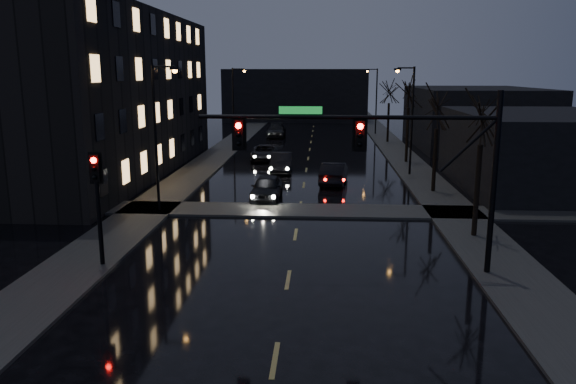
# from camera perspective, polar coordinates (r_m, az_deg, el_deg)

# --- Properties ---
(sidewalk_left) EXTENTS (3.00, 140.00, 0.12)m
(sidewalk_left) POSITION_cam_1_polar(r_m,az_deg,el_deg) (48.43, -8.14, 3.01)
(sidewalk_left) COLOR #2D2D2B
(sidewalk_left) RESTS_ON ground
(sidewalk_right) EXTENTS (3.00, 140.00, 0.12)m
(sidewalk_right) POSITION_cam_1_polar(r_m,az_deg,el_deg) (48.01, 12.18, 2.78)
(sidewalk_right) COLOR #2D2D2B
(sidewalk_right) RESTS_ON ground
(sidewalk_cross) EXTENTS (40.00, 3.00, 0.12)m
(sidewalk_cross) POSITION_cam_1_polar(r_m,az_deg,el_deg) (31.30, 1.17, -1.88)
(sidewalk_cross) COLOR #2D2D2B
(sidewalk_cross) RESTS_ON ground
(apartment_block) EXTENTS (12.00, 30.00, 12.00)m
(apartment_block) POSITION_cam_1_polar(r_m,az_deg,el_deg) (45.46, -19.73, 9.37)
(apartment_block) COLOR black
(apartment_block) RESTS_ON ground
(commercial_right_near) EXTENTS (10.00, 14.00, 5.00)m
(commercial_right_near) POSITION_cam_1_polar(r_m,az_deg,el_deg) (40.78, 24.02, 3.84)
(commercial_right_near) COLOR black
(commercial_right_near) RESTS_ON ground
(commercial_right_far) EXTENTS (12.00, 18.00, 6.00)m
(commercial_right_far) POSITION_cam_1_polar(r_m,az_deg,el_deg) (62.07, 18.35, 7.24)
(commercial_right_far) COLOR black
(commercial_right_far) RESTS_ON ground
(far_block) EXTENTS (22.00, 10.00, 8.00)m
(far_block) POSITION_cam_1_polar(r_m,az_deg,el_deg) (90.02, 0.80, 9.83)
(far_block) COLOR black
(far_block) RESTS_ON ground
(signal_mast) EXTENTS (11.11, 0.41, 7.00)m
(signal_mast) POSITION_cam_1_polar(r_m,az_deg,el_deg) (21.19, 10.65, 4.40)
(signal_mast) COLOR black
(signal_mast) RESTS_ON ground
(signal_pole_left) EXTENTS (0.35, 0.41, 4.53)m
(signal_pole_left) POSITION_cam_1_polar(r_m,az_deg,el_deg) (23.05, -18.79, -0.11)
(signal_pole_left) COLOR black
(signal_pole_left) RESTS_ON ground
(tree_near) EXTENTS (3.52, 3.52, 8.08)m
(tree_near) POSITION_cam_1_polar(r_m,az_deg,el_deg) (26.87, 19.22, 8.43)
(tree_near) COLOR black
(tree_near) RESTS_ON ground
(tree_mid_a) EXTENTS (3.30, 3.30, 7.58)m
(tree_mid_a) POSITION_cam_1_polar(r_m,az_deg,el_deg) (36.61, 14.99, 8.89)
(tree_mid_a) COLOR black
(tree_mid_a) RESTS_ON ground
(tree_mid_b) EXTENTS (3.74, 3.74, 8.59)m
(tree_mid_b) POSITION_cam_1_polar(r_m,az_deg,el_deg) (48.39, 12.23, 10.65)
(tree_mid_b) COLOR black
(tree_mid_b) RESTS_ON ground
(tree_far) EXTENTS (3.43, 3.43, 7.88)m
(tree_far) POSITION_cam_1_polar(r_m,az_deg,el_deg) (62.28, 10.27, 10.50)
(tree_far) COLOR black
(tree_far) RESTS_ON ground
(streetlight_l_near) EXTENTS (1.53, 0.28, 8.00)m
(streetlight_l_near) POSITION_cam_1_polar(r_m,az_deg,el_deg) (31.24, -12.96, 6.56)
(streetlight_l_near) COLOR black
(streetlight_l_near) RESTS_ON ground
(streetlight_l_far) EXTENTS (1.53, 0.28, 8.00)m
(streetlight_l_far) POSITION_cam_1_polar(r_m,az_deg,el_deg) (57.59, -5.38, 9.24)
(streetlight_l_far) COLOR black
(streetlight_l_far) RESTS_ON ground
(streetlight_r_mid) EXTENTS (1.53, 0.28, 8.00)m
(streetlight_r_mid) POSITION_cam_1_polar(r_m,az_deg,el_deg) (42.43, 12.23, 7.99)
(streetlight_r_mid) COLOR black
(streetlight_r_mid) RESTS_ON ground
(streetlight_r_far) EXTENTS (1.53, 0.28, 8.00)m
(streetlight_r_far) POSITION_cam_1_polar(r_m,az_deg,el_deg) (70.19, 8.80, 9.66)
(streetlight_r_far) COLOR black
(streetlight_r_far) RESTS_ON ground
(oncoming_car_a) EXTENTS (1.80, 4.35, 1.48)m
(oncoming_car_a) POSITION_cam_1_polar(r_m,az_deg,el_deg) (34.11, -2.18, 0.45)
(oncoming_car_a) COLOR black
(oncoming_car_a) RESTS_ON ground
(oncoming_car_b) EXTENTS (1.74, 4.60, 1.50)m
(oncoming_car_b) POSITION_cam_1_polar(r_m,az_deg,el_deg) (43.44, -0.69, 3.01)
(oncoming_car_b) COLOR black
(oncoming_car_b) RESTS_ON ground
(oncoming_car_c) EXTENTS (2.36, 4.89, 1.34)m
(oncoming_car_c) POSITION_cam_1_polar(r_m,az_deg,el_deg) (49.38, -2.41, 4.02)
(oncoming_car_c) COLOR black
(oncoming_car_c) RESTS_ON ground
(oncoming_car_d) EXTENTS (2.22, 5.34, 1.54)m
(oncoming_car_d) POSITION_cam_1_polar(r_m,az_deg,el_deg) (67.13, -1.21, 6.27)
(oncoming_car_d) COLOR black
(oncoming_car_d) RESTS_ON ground
(lead_car) EXTENTS (2.13, 4.77, 1.52)m
(lead_car) POSITION_cam_1_polar(r_m,az_deg,el_deg) (39.01, 4.67, 1.94)
(lead_car) COLOR black
(lead_car) RESTS_ON ground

